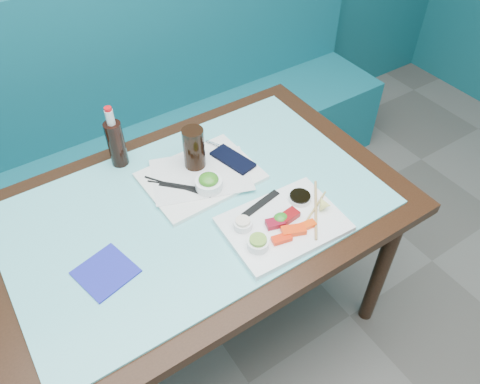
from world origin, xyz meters
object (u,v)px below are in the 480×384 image
booth_bench (117,156)px  sashimi_plate (283,224)px  dining_table (197,223)px  cola_bottle_body (116,144)px  seaweed_bowl (209,184)px  cola_glass (194,148)px  serving_tray (201,176)px  blue_napkin (106,272)px

booth_bench → sashimi_plate: bearing=-79.9°
dining_table → cola_bottle_body: 0.40m
sashimi_plate → cola_bottle_body: bearing=121.3°
dining_table → seaweed_bowl: seaweed_bowl is taller
dining_table → cola_glass: bearing=59.3°
sashimi_plate → seaweed_bowl: (-0.12, 0.27, 0.02)m
sashimi_plate → serving_tray: 0.36m
serving_tray → cola_glass: bearing=77.8°
cola_glass → blue_napkin: cola_glass is taller
dining_table → serving_tray: bearing=51.1°
serving_tray → blue_napkin: serving_tray is taller
dining_table → cola_glass: (0.10, 0.16, 0.18)m
dining_table → cola_glass: cola_glass is taller
booth_bench → cola_glass: (0.10, -0.68, 0.48)m
sashimi_plate → blue_napkin: sashimi_plate is taller
seaweed_bowl → blue_napkin: bearing=-164.1°
dining_table → sashimi_plate: 0.32m
sashimi_plate → blue_napkin: size_ratio=2.46×
dining_table → blue_napkin: size_ratio=9.21×
seaweed_bowl → cola_glass: 0.14m
serving_tray → cola_bottle_body: cola_bottle_body is taller
sashimi_plate → serving_tray: bearing=110.2°
cola_glass → cola_bottle_body: cola_bottle_body is taller
serving_tray → seaweed_bowl: bearing=-99.5°
cola_bottle_body → booth_bench: bearing=76.5°
sashimi_plate → seaweed_bowl: seaweed_bowl is taller
seaweed_bowl → cola_glass: bearing=81.3°
booth_bench → cola_bottle_body: size_ratio=16.97×
sashimi_plate → seaweed_bowl: bearing=116.4°
cola_bottle_body → cola_glass: bearing=-39.6°
booth_bench → serving_tray: size_ratio=7.70×
dining_table → cola_bottle_body: (-0.12, 0.34, 0.18)m
booth_bench → cola_glass: size_ratio=19.09×
booth_bench → seaweed_bowl: booth_bench is taller
booth_bench → sashimi_plate: size_ratio=8.02×
cola_glass → blue_napkin: 0.52m
booth_bench → seaweed_bowl: 0.91m
blue_napkin → cola_glass: bearing=29.4°
cola_glass → blue_napkin: (-0.45, -0.25, -0.09)m
cola_glass → blue_napkin: bearing=-150.6°
dining_table → serving_tray: size_ratio=3.59×
dining_table → blue_napkin: bearing=-165.5°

